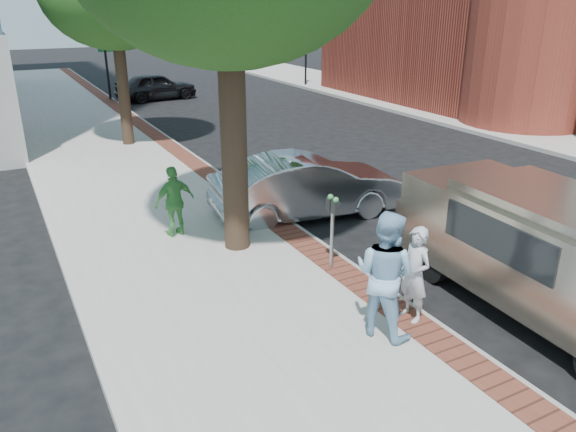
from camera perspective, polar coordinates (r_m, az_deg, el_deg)
ground at (r=10.59m, az=1.97°, el=-6.87°), size 120.00×120.00×0.00m
sidewalk at (r=17.12m, az=-16.04°, el=3.67°), size 5.00×60.00×0.15m
brick_strip at (r=17.64m, az=-9.10°, el=5.02°), size 0.60×60.00×0.01m
curb at (r=17.77m, az=-8.02°, el=4.93°), size 0.10×60.00×0.15m
sidewalk_far at (r=25.53m, az=21.87°, el=8.58°), size 5.00×60.00×0.15m
signal_near at (r=30.72m, az=-18.02°, el=15.08°), size 0.70×0.15×3.80m
signal_far at (r=34.76m, az=1.83°, el=16.64°), size 0.70×0.15×3.80m
parking_meter at (r=10.43m, az=4.55°, el=-0.10°), size 0.12×0.32×1.47m
person_gray at (r=9.08m, az=12.77°, el=-5.80°), size 0.40×0.59×1.58m
person_officer at (r=8.53m, az=9.82°, el=-5.84°), size 1.09×1.20×2.00m
person_green at (r=12.29m, az=-11.44°, el=1.47°), size 0.96×0.53×1.55m
sedan_silver at (r=13.56m, az=1.99°, el=3.04°), size 4.78×2.15×1.52m
bg_car at (r=31.07m, az=-13.27°, el=12.71°), size 4.30×2.06×1.42m
van at (r=10.20m, az=24.64°, el=-2.97°), size 2.43×5.75×2.08m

